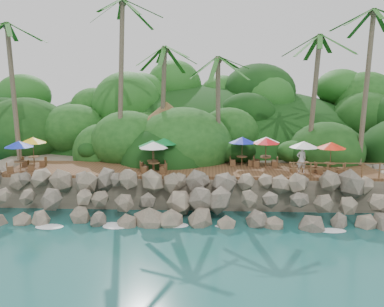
{
  "coord_description": "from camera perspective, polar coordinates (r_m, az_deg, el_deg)",
  "views": [
    {
      "loc": [
        1.34,
        -22.4,
        8.34
      ],
      "look_at": [
        0.0,
        6.0,
        3.4
      ],
      "focal_mm": 37.88,
      "sensor_mm": 36.0,
      "label": 1
    }
  ],
  "objects": [
    {
      "name": "waiter",
      "position": [
        28.55,
        15.14,
        -0.82
      ],
      "size": [
        0.74,
        0.55,
        1.84
      ],
      "primitive_type": "imported",
      "rotation": [
        0.0,
        0.0,
        3.31
      ],
      "color": "silver",
      "rests_on": "terrace"
    },
    {
      "name": "seawall",
      "position": [
        25.47,
        -0.43,
        -6.54
      ],
      "size": [
        29.0,
        4.0,
        2.3
      ],
      "primitive_type": null,
      "color": "gray",
      "rests_on": "ground"
    },
    {
      "name": "ground",
      "position": [
        23.94,
        -0.69,
        -10.53
      ],
      "size": [
        140.0,
        140.0,
        0.0
      ],
      "primitive_type": "plane",
      "color": "#19514F",
      "rests_on": "ground"
    },
    {
      "name": "jungle_hill",
      "position": [
        46.67,
        1.01,
        -0.44
      ],
      "size": [
        44.8,
        28.0,
        15.4
      ],
      "primitive_type": "ellipsoid",
      "color": "#143811",
      "rests_on": "ground"
    },
    {
      "name": "terrace",
      "position": [
        29.08,
        0.0,
        -2.33
      ],
      "size": [
        26.0,
        5.0,
        0.2
      ],
      "primitive_type": "cube",
      "color": "brown",
      "rests_on": "land_base"
    },
    {
      "name": "land_base",
      "position": [
        39.11,
        0.69,
        -0.89
      ],
      "size": [
        32.0,
        25.2,
        2.1
      ],
      "primitive_type": "cube",
      "color": "gray",
      "rests_on": "ground"
    },
    {
      "name": "foam_line",
      "position": [
        24.21,
        -0.64,
        -10.22
      ],
      "size": [
        25.2,
        0.8,
        0.06
      ],
      "color": "white",
      "rests_on": "ground"
    },
    {
      "name": "palapa",
      "position": [
        32.59,
        -3.58,
        5.35
      ],
      "size": [
        5.58,
        5.58,
        4.6
      ],
      "color": "brown",
      "rests_on": "ground"
    },
    {
      "name": "dining_clusters",
      "position": [
        28.53,
        0.13,
        1.3
      ],
      "size": [
        23.21,
        4.94,
        2.16
      ],
      "color": "brown",
      "rests_on": "terrace"
    },
    {
      "name": "jungle_foliage",
      "position": [
        38.34,
        0.63,
        -2.71
      ],
      "size": [
        44.0,
        16.0,
        12.0
      ],
      "primitive_type": null,
      "color": "#143811",
      "rests_on": "ground"
    },
    {
      "name": "palms",
      "position": [
        31.34,
        0.87,
        17.13
      ],
      "size": [
        32.48,
        7.44,
        13.57
      ],
      "color": "brown",
      "rests_on": "ground"
    },
    {
      "name": "railing",
      "position": [
        27.99,
        20.74,
        -1.98
      ],
      "size": [
        7.2,
        0.1,
        1.0
      ],
      "color": "brown",
      "rests_on": "terrace"
    }
  ]
}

